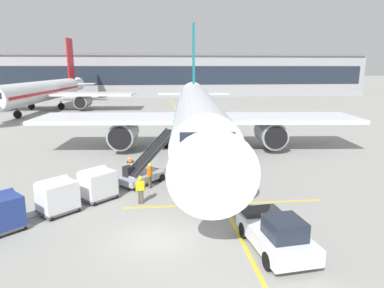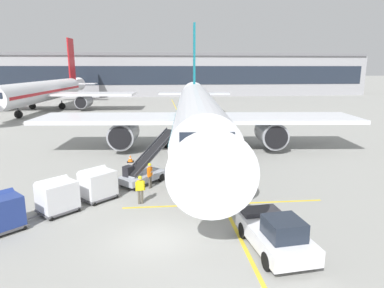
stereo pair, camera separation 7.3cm
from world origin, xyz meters
TOP-DOWN VIEW (x-y plane):
  - ground_plane at (0.00, 0.00)m, footprint 600.00×600.00m
  - parked_airplane at (4.32, 18.09)m, footprint 31.37×41.50m
  - belt_loader at (-0.61, 8.34)m, footprint 4.33×4.59m
  - baggage_cart_lead at (-3.34, 5.49)m, footprint 2.56×2.53m
  - baggage_cart_second at (-5.25, 3.66)m, footprint 2.56×2.53m
  - pushback_tug at (5.45, -1.59)m, footprint 2.57×4.61m
  - ground_crew_by_loader at (-3.22, 7.00)m, footprint 0.30×0.57m
  - ground_crew_by_carts at (-0.70, 4.48)m, footprint 0.56×0.32m
  - ground_crew_marshaller at (-0.18, 7.18)m, footprint 0.36×0.54m
  - safety_cone_engine_keepout at (-1.98, 13.90)m, footprint 0.55×0.55m
  - apron_guidance_line_lead_in at (4.19, 17.37)m, footprint 0.20×110.00m
  - apron_guidance_line_stop_bar at (4.26, 3.91)m, footprint 12.00×0.20m
  - terminal_building at (8.56, 89.01)m, footprint 104.04×17.93m
  - distant_airplane at (-20.65, 52.79)m, footprint 34.20×43.93m

SIDE VIEW (x-z plane):
  - ground_plane at x=0.00m, z-range 0.00..0.00m
  - apron_guidance_line_lead_in at x=4.19m, z-range 0.00..0.01m
  - apron_guidance_line_stop_bar at x=4.26m, z-range 0.00..0.01m
  - safety_cone_engine_keepout at x=-1.98m, z-range -0.01..0.61m
  - pushback_tug at x=5.45m, z-range -0.09..1.74m
  - belt_loader at x=-0.61m, z-range -0.81..2.67m
  - ground_crew_by_loader at x=-3.22m, z-range 0.13..1.87m
  - ground_crew_by_carts at x=-0.70m, z-range 0.13..1.87m
  - ground_crew_marshaller at x=-0.18m, z-range 0.13..1.87m
  - baggage_cart_lead at x=-3.34m, z-range 0.04..1.96m
  - baggage_cart_second at x=-5.25m, z-range 0.04..1.96m
  - distant_airplane at x=-20.65m, z-range -3.76..10.77m
  - parked_airplane at x=4.32m, z-range -3.28..10.49m
  - terminal_building at x=8.56m, z-range -0.05..11.67m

